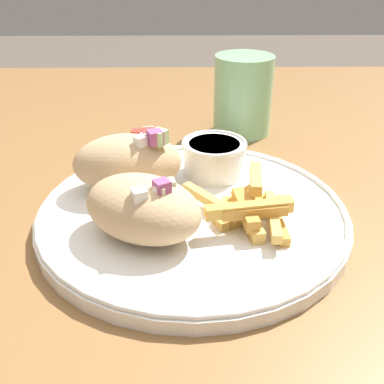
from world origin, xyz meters
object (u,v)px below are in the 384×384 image
pita_sandwich_near (143,208)px  fries_pile (249,208)px  pita_sandwich_far (128,162)px  plate (192,212)px  water_glass (243,99)px  sauce_ramekin (214,156)px

pita_sandwich_near → fries_pile: pita_sandwich_near is taller
pita_sandwich_far → plate: bearing=-39.1°
fries_pile → water_glass: bearing=85.3°
pita_sandwich_far → water_glass: size_ratio=1.08×
fries_pile → sauce_ramekin: sauce_ramekin is taller
plate → fries_pile: size_ratio=2.73×
pita_sandwich_far → sauce_ramekin: 0.10m
pita_sandwich_near → fries_pile: bearing=43.9°
plate → water_glass: bearing=72.5°
fries_pile → pita_sandwich_near: bearing=-165.6°
pita_sandwich_far → water_glass: 0.25m
plate → pita_sandwich_far: (-0.07, 0.05, 0.04)m
pita_sandwich_near → pita_sandwich_far: 0.09m
pita_sandwich_near → pita_sandwich_far: size_ratio=1.12×
water_glass → pita_sandwich_far: bearing=-125.9°
pita_sandwich_far → pita_sandwich_near: bearing=-81.3°
pita_sandwich_near → sauce_ramekin: bearing=89.6°
plate → pita_sandwich_near: bearing=-135.1°
sauce_ramekin → water_glass: water_glass is taller
plate → sauce_ramekin: size_ratio=4.20×
pita_sandwich_far → water_glass: (0.15, 0.20, 0.01)m
fries_pile → pita_sandwich_far: bearing=152.7°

